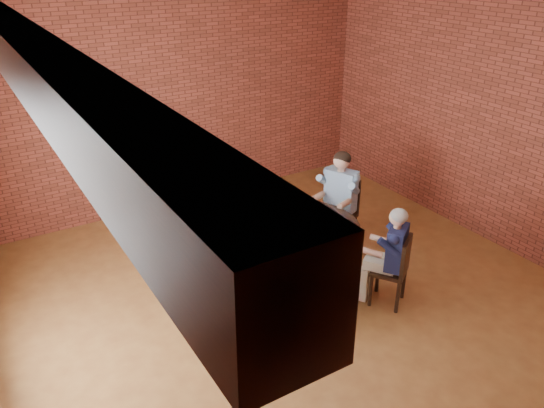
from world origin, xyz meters
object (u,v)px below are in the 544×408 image
chair_e (396,268)px  diner_e (391,257)px  chair_d (288,298)px  chair_a (341,209)px  diner_b (243,208)px  diner_d (289,280)px  dining_table (297,242)px  diner_a (338,200)px  chair_b (240,216)px  smartphone (339,238)px  diner_c (202,245)px  chair_c (196,255)px

chair_e → diner_e: size_ratio=0.72×
chair_d → chair_a: bearing=-103.8°
chair_a → chair_d: bearing=-76.3°
diner_b → diner_d: bearing=-115.7°
diner_e → chair_a: bearing=-139.6°
dining_table → diner_a: bearing=23.9°
chair_a → chair_b: size_ratio=1.07×
dining_table → chair_d: chair_d is taller
diner_d → smartphone: diner_d is taller
diner_b → diner_d: diner_d is taller
chair_a → diner_e: (-0.40, -1.42, 0.10)m
chair_b → diner_b: size_ratio=0.71×
dining_table → diner_c: diner_c is taller
diner_d → diner_e: bearing=-147.7°
chair_d → diner_d: diner_d is taller
diner_a → diner_d: diner_a is taller
chair_a → dining_table: bearing=-90.0°
dining_table → chair_b: (-0.22, 1.05, -0.04)m
dining_table → chair_d: bearing=-128.5°
dining_table → diner_e: size_ratio=1.25×
diner_e → chair_e: bearing=90.0°
diner_a → chair_b: diner_a is taller
dining_table → chair_c: (-1.15, 0.41, -0.04)m
chair_d → smartphone: size_ratio=6.37×
diner_c → chair_d: bearing=-143.7°
diner_a → diner_b: diner_a is taller
diner_b → chair_d: (-0.49, -1.87, -0.11)m
diner_a → diner_e: bearing=-37.0°
chair_a → chair_b: chair_a is taller
diner_b → smartphone: bearing=-84.8°
dining_table → chair_e: chair_e is taller
dining_table → smartphone: 0.60m
dining_table → chair_d: 1.13m
chair_a → smartphone: chair_a is taller
chair_c → dining_table: bearing=-90.0°
smartphone → diner_c: bearing=125.1°
chair_b → smartphone: bearing=-85.0°
dining_table → smartphone: size_ratio=10.28×
chair_b → smartphone: 1.65m
chair_d → smartphone: (0.95, 0.38, 0.24)m
diner_b → chair_e: diner_b is taller
diner_b → chair_d: 1.93m
chair_d → smartphone: bearing=-119.6°
dining_table → diner_e: diner_e is taller
chair_b → chair_e: bearing=-78.5°
dining_table → diner_e: bearing=-56.3°
dining_table → diner_b: bearing=102.0°
chair_c → diner_e: 2.25m
chair_a → smartphone: bearing=-63.3°
chair_b → diner_c: size_ratio=0.71×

